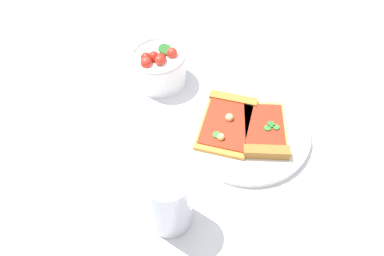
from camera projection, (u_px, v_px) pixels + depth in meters
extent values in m
plane|color=silver|center=(242.00, 122.00, 0.81)|extent=(2.40, 2.40, 0.00)
cylinder|color=white|center=(247.00, 132.00, 0.79)|extent=(0.25, 0.25, 0.01)
cube|color=#E5B256|center=(264.00, 129.00, 0.78)|extent=(0.15, 0.11, 0.01)
cube|color=#A36B2D|center=(266.00, 152.00, 0.74)|extent=(0.04, 0.09, 0.02)
cube|color=#B22D19|center=(264.00, 127.00, 0.77)|extent=(0.13, 0.10, 0.00)
cylinder|color=#2D722D|center=(271.00, 124.00, 0.77)|extent=(0.02, 0.02, 0.00)
cylinder|color=#388433|center=(276.00, 127.00, 0.77)|extent=(0.01, 0.01, 0.00)
cylinder|color=#388433|center=(267.00, 128.00, 0.77)|extent=(0.01, 0.01, 0.00)
cube|color=gold|center=(226.00, 124.00, 0.79)|extent=(0.15, 0.10, 0.01)
cube|color=#B77A33|center=(233.00, 100.00, 0.82)|extent=(0.02, 0.10, 0.01)
cube|color=#B22D19|center=(227.00, 122.00, 0.78)|extent=(0.13, 0.09, 0.00)
cylinder|color=#388433|center=(217.00, 135.00, 0.76)|extent=(0.02, 0.02, 0.00)
sphere|color=#EAD172|center=(221.00, 137.00, 0.75)|extent=(0.01, 0.01, 0.01)
sphere|color=#F2D87F|center=(229.00, 117.00, 0.78)|extent=(0.02, 0.02, 0.02)
cylinder|color=white|center=(159.00, 68.00, 0.86)|extent=(0.12, 0.12, 0.07)
torus|color=white|center=(158.00, 55.00, 0.83)|extent=(0.12, 0.12, 0.01)
sphere|color=red|center=(146.00, 62.00, 0.81)|extent=(0.02, 0.02, 0.02)
sphere|color=red|center=(146.00, 58.00, 0.82)|extent=(0.02, 0.02, 0.02)
sphere|color=red|center=(161.00, 59.00, 0.82)|extent=(0.02, 0.02, 0.02)
sphere|color=red|center=(172.00, 53.00, 0.83)|extent=(0.02, 0.02, 0.02)
sphere|color=red|center=(160.00, 60.00, 0.81)|extent=(0.02, 0.02, 0.02)
sphere|color=red|center=(154.00, 56.00, 0.82)|extent=(0.02, 0.02, 0.02)
cylinder|color=#2D722D|center=(166.00, 50.00, 0.84)|extent=(0.04, 0.04, 0.01)
cylinder|color=silver|center=(169.00, 200.00, 0.63)|extent=(0.07, 0.07, 0.13)
cylinder|color=#592D0F|center=(169.00, 203.00, 0.64)|extent=(0.07, 0.07, 0.10)
cube|color=white|center=(159.00, 188.00, 0.61)|extent=(0.02, 0.02, 0.02)
cube|color=white|center=(158.00, 190.00, 0.61)|extent=(0.02, 0.02, 0.02)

